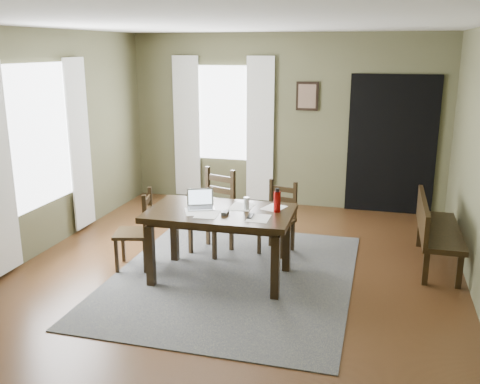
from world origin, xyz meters
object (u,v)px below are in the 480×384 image
(dining_table, at_px, (220,219))
(chair_back_left, at_px, (214,213))
(laptop, at_px, (201,203))
(chair_end, at_px, (137,231))
(water_bottle, at_px, (277,201))
(chair_back_right, at_px, (278,219))
(bench, at_px, (434,227))

(dining_table, xyz_separation_m, chair_back_left, (-0.32, 0.76, -0.19))
(chair_back_left, distance_m, laptop, 0.80)
(chair_end, xyz_separation_m, water_bottle, (1.60, 0.07, 0.45))
(laptop, distance_m, water_bottle, 0.84)
(chair_end, distance_m, chair_back_right, 1.72)
(chair_back_right, xyz_separation_m, laptop, (-0.69, -0.91, 0.40))
(chair_back_right, bearing_deg, water_bottle, -65.52)
(chair_back_left, bearing_deg, chair_end, -114.85)
(chair_back_left, relative_size, laptop, 2.88)
(bench, height_order, water_bottle, water_bottle)
(dining_table, xyz_separation_m, bench, (2.27, 1.01, -0.22))
(chair_end, height_order, water_bottle, water_bottle)
(bench, xyz_separation_m, water_bottle, (-1.67, -0.90, 0.43))
(bench, xyz_separation_m, laptop, (-2.51, -0.96, 0.37))
(chair_back_left, bearing_deg, laptop, -65.04)
(chair_end, distance_m, laptop, 0.86)
(chair_back_left, xyz_separation_m, bench, (2.59, 0.25, -0.03))
(dining_table, height_order, bench, bench)
(dining_table, height_order, chair_back_left, chair_back_left)
(chair_back_right, xyz_separation_m, water_bottle, (0.14, -0.84, 0.47))
(laptop, bearing_deg, chair_end, 158.88)
(chair_end, bearing_deg, water_bottle, 78.87)
(dining_table, xyz_separation_m, chair_back_right, (0.45, 0.95, -0.26))
(bench, bearing_deg, chair_back_left, 95.40)
(chair_end, xyz_separation_m, chair_back_right, (1.46, 0.92, -0.02))
(dining_table, xyz_separation_m, chair_end, (-1.00, 0.03, -0.24))
(chair_back_right, relative_size, bench, 0.63)
(chair_back_right, height_order, water_bottle, water_bottle)
(dining_table, relative_size, laptop, 4.42)
(laptop, bearing_deg, chair_back_left, 74.90)
(water_bottle, bearing_deg, laptop, -175.73)
(laptop, height_order, water_bottle, water_bottle)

